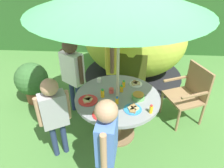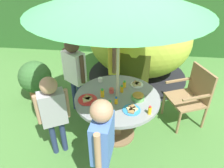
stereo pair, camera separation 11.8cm
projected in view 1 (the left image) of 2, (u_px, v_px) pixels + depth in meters
ground_plane at (117, 134)px, 3.29m from camera, size 10.00×10.00×0.02m
hedge_backdrop at (123, 15)px, 5.59m from camera, size 9.00×0.70×1.86m
garden_table at (117, 105)px, 2.98m from camera, size 1.17×1.17×0.72m
wooden_chair at (190, 91)px, 3.34m from camera, size 0.65×0.67×0.94m
dome_tent at (135, 40)px, 4.41m from camera, size 2.41×2.41×1.65m
potted_plant at (32, 81)px, 3.77m from camera, size 0.58×0.58×0.76m
child_in_yellow_shirt at (111, 57)px, 3.63m from camera, size 0.24×0.45×1.34m
child_in_white_shirt at (72, 68)px, 3.28m from camera, size 0.40×0.36×1.34m
child_in_grey_shirt at (54, 110)px, 2.56m from camera, size 0.37×0.30×1.21m
child_in_blue_shirt at (107, 139)px, 2.10m from camera, size 0.22×0.44×1.30m
snack_bowl at (138, 96)px, 2.83m from camera, size 0.18×0.18×0.09m
plate_center_back at (88, 100)px, 2.81m from camera, size 0.26×0.26×0.03m
plate_mid_right at (101, 114)px, 2.57m from camera, size 0.23×0.23×0.03m
plate_front_edge at (136, 84)px, 3.15m from camera, size 0.19×0.19×0.03m
plate_near_left at (133, 109)px, 2.65m from camera, size 0.23×0.23×0.03m
juice_bottle_near_right at (151, 109)px, 2.58m from camera, size 0.04×0.04×0.12m
juice_bottle_far_left at (124, 84)px, 3.07m from camera, size 0.05×0.05×0.11m
juice_bottle_far_right at (122, 89)px, 2.97m from camera, size 0.05×0.05×0.11m
juice_bottle_center_front at (103, 93)px, 2.86m from camera, size 0.05×0.05×0.12m
juice_bottle_mid_left at (117, 100)px, 2.74m from camera, size 0.04×0.04×0.10m
juice_bottle_back_edge at (111, 105)px, 2.66m from camera, size 0.05×0.05×0.11m
cup_near at (99, 80)px, 3.19m from camera, size 0.07×0.07×0.06m
cup_far at (111, 91)px, 2.96m from camera, size 0.07×0.07×0.07m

